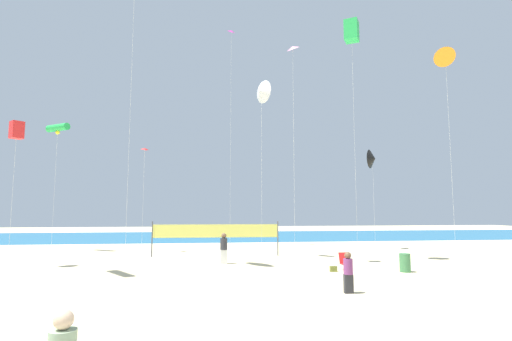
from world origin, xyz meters
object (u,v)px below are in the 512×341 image
(beachgoer_plum_shirt, at_px, (348,271))
(folding_beach_chair, at_px, (345,261))
(kite_magenta_diamond, at_px, (232,36))
(kite_pink_diamond, at_px, (292,50))
(volleyball_net, at_px, (216,232))
(kite_white_delta, at_px, (262,91))
(kite_green_tube, at_px, (58,128))
(kite_green_box, at_px, (352,31))
(kite_black_delta, at_px, (372,159))
(kite_orange_delta, at_px, (445,58))
(beach_handbag, at_px, (333,269))
(trash_barrel, at_px, (405,263))
(kite_red_diamond, at_px, (145,151))
(beachgoer_charcoal_shirt, at_px, (224,247))
(kite_red_box, at_px, (17,130))

(beachgoer_plum_shirt, distance_m, folding_beach_chair, 5.93)
(beachgoer_plum_shirt, distance_m, kite_magenta_diamond, 27.13)
(kite_pink_diamond, bearing_deg, kite_magenta_diamond, 104.86)
(volleyball_net, bearing_deg, kite_white_delta, -26.15)
(beachgoer_plum_shirt, height_order, kite_green_tube, kite_green_tube)
(kite_magenta_diamond, height_order, kite_green_box, kite_magenta_diamond)
(beachgoer_plum_shirt, xyz_separation_m, folding_beach_chair, (1.91, 5.61, -0.37))
(folding_beach_chair, height_order, kite_black_delta, kite_black_delta)
(kite_pink_diamond, height_order, kite_orange_delta, kite_orange_delta)
(kite_white_delta, relative_size, kite_green_box, 0.78)
(beach_handbag, bearing_deg, kite_green_tube, 147.22)
(beach_handbag, bearing_deg, kite_orange_delta, 17.71)
(trash_barrel, distance_m, volleyball_net, 12.48)
(trash_barrel, height_order, volleyball_net, volleyball_net)
(kite_red_diamond, relative_size, kite_black_delta, 0.98)
(volleyball_net, relative_size, kite_black_delta, 1.07)
(beachgoer_plum_shirt, distance_m, kite_orange_delta, 17.52)
(beachgoer_charcoal_shirt, bearing_deg, beachgoer_plum_shirt, 18.72)
(folding_beach_chair, xyz_separation_m, kite_orange_delta, (7.95, 2.22, 12.55))
(beach_handbag, bearing_deg, volleyball_net, 128.46)
(kite_magenta_diamond, xyz_separation_m, kite_orange_delta, (13.29, -11.73, -6.30))
(kite_white_delta, height_order, kite_black_delta, kite_white_delta)
(beachgoer_charcoal_shirt, distance_m, kite_red_diamond, 11.06)
(kite_white_delta, bearing_deg, kite_orange_delta, -15.13)
(kite_black_delta, bearing_deg, kite_pink_diamond, -137.92)
(beachgoer_plum_shirt, height_order, kite_pink_diamond, kite_pink_diamond)
(kite_red_diamond, xyz_separation_m, kite_black_delta, (18.30, 0.15, -0.29))
(beach_handbag, relative_size, kite_orange_delta, 0.03)
(kite_orange_delta, height_order, kite_black_delta, kite_orange_delta)
(kite_pink_diamond, xyz_separation_m, kite_green_tube, (-16.92, 9.02, -3.41))
(kite_magenta_diamond, bearing_deg, beachgoer_plum_shirt, -80.01)
(kite_green_tube, bearing_deg, kite_red_diamond, -12.97)
(kite_pink_diamond, relative_size, kite_black_delta, 1.64)
(kite_green_tube, height_order, kite_orange_delta, kite_orange_delta)
(kite_green_box, xyz_separation_m, kite_black_delta, (4.22, 6.79, -7.48))
(kite_white_delta, bearing_deg, kite_pink_diamond, -64.83)
(beach_handbag, distance_m, kite_red_box, 19.15)
(folding_beach_chair, relative_size, kite_green_tube, 0.09)
(kite_green_tube, distance_m, kite_orange_delta, 28.76)
(beach_handbag, relative_size, kite_green_tube, 0.04)
(kite_green_box, bearing_deg, kite_red_diamond, 154.79)
(beach_handbag, bearing_deg, beachgoer_plum_shirt, -102.14)
(kite_green_tube, distance_m, kite_red_box, 8.75)
(kite_green_tube, height_order, kite_black_delta, kite_green_tube)
(kite_pink_diamond, bearing_deg, trash_barrel, -33.41)
(kite_magenta_diamond, bearing_deg, beachgoer_charcoal_shirt, -95.15)
(kite_orange_delta, distance_m, kite_green_box, 6.35)
(kite_green_tube, xyz_separation_m, kite_orange_delta, (27.10, -9.00, 3.40))
(kite_white_delta, bearing_deg, beachgoer_plum_shirt, -80.60)
(kite_white_delta, distance_m, kite_black_delta, 11.49)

